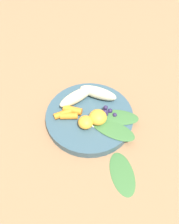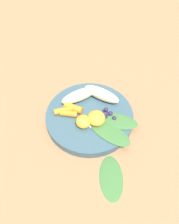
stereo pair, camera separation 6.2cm
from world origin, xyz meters
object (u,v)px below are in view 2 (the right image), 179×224
object	(u,v)px
orange_segment_near	(96,119)
kale_leaf_stray	(111,178)
banana_peeled_left	(79,95)
bowl	(89,117)
banana_peeled_right	(102,94)

from	to	relation	value
orange_segment_near	kale_leaf_stray	size ratio (longest dim) A/B	0.42
banana_peeled_left	kale_leaf_stray	xyz separation A→B (m)	(-0.24, 0.06, -0.04)
bowl	banana_peeled_right	distance (m)	0.08
kale_leaf_stray	banana_peeled_right	bearing A→B (deg)	-177.18
banana_peeled_left	kale_leaf_stray	world-z (taller)	banana_peeled_left
bowl	banana_peeled_right	bearing A→B (deg)	-63.50
banana_peeled_left	banana_peeled_right	xyz separation A→B (m)	(-0.03, -0.06, 0.00)
bowl	banana_peeled_right	xyz separation A→B (m)	(0.03, -0.06, 0.03)
banana_peeled_right	banana_peeled_left	bearing A→B (deg)	36.02
bowl	banana_peeled_left	distance (m)	0.07
bowl	kale_leaf_stray	bearing A→B (deg)	162.96
banana_peeled_right	bowl	bearing A→B (deg)	91.48
banana_peeled_left	kale_leaf_stray	bearing A→B (deg)	80.87
banana_peeled_right	orange_segment_near	size ratio (longest dim) A/B	2.34
kale_leaf_stray	bowl	bearing A→B (deg)	-164.75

